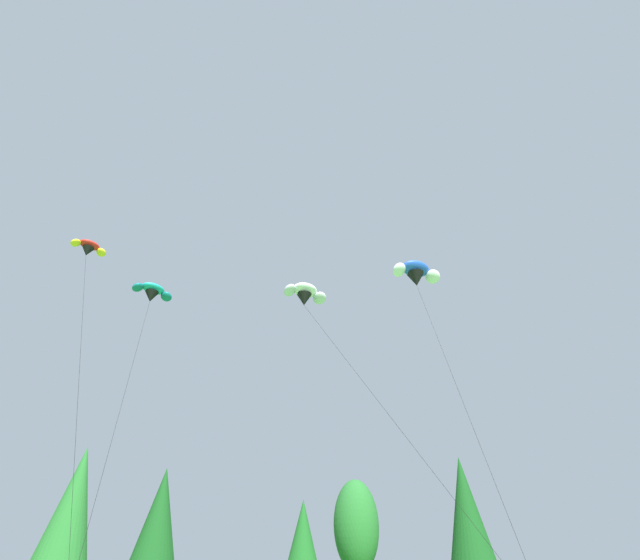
% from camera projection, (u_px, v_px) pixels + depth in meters
% --- Properties ---
extents(treeline_tree_c, '(4.37, 4.37, 12.58)m').
position_uv_depth(treeline_tree_c, '(74.00, 502.00, 40.95)').
color(treeline_tree_c, '#472D19').
rests_on(treeline_tree_c, ground_plane).
extents(treeline_tree_d, '(4.01, 4.01, 10.96)m').
position_uv_depth(treeline_tree_d, '(159.00, 517.00, 41.55)').
color(treeline_tree_d, '#472D19').
rests_on(treeline_tree_d, ground_plane).
extents(treeline_tree_e, '(3.72, 3.72, 9.62)m').
position_uv_depth(treeline_tree_e, '(303.00, 537.00, 49.57)').
color(treeline_tree_e, '#472D19').
rests_on(treeline_tree_e, ground_plane).
extents(treeline_tree_f, '(5.09, 5.09, 12.18)m').
position_uv_depth(treeline_tree_f, '(356.00, 525.00, 53.06)').
color(treeline_tree_f, '#472D19').
rests_on(treeline_tree_f, ground_plane).
extents(treeline_tree_g, '(4.81, 4.81, 14.57)m').
position_uv_depth(treeline_tree_g, '(466.00, 507.00, 53.38)').
color(treeline_tree_g, '#472D19').
rests_on(treeline_tree_g, ground_plane).
extents(parafoil_kite_high_teal, '(2.99, 14.70, 18.25)m').
position_uv_depth(parafoil_kite_high_teal, '(152.00, 293.00, 32.95)').
color(parafoil_kite_high_teal, teal).
extents(parafoil_kite_mid_blue_white, '(7.92, 12.72, 21.18)m').
position_uv_depth(parafoil_kite_mid_blue_white, '(416.00, 274.00, 34.86)').
color(parafoil_kite_mid_blue_white, blue).
extents(parafoil_kite_far_red_yellow, '(4.92, 11.24, 18.48)m').
position_uv_depth(parafoil_kite_far_red_yellow, '(88.00, 248.00, 29.21)').
color(parafoil_kite_far_red_yellow, red).
extents(parafoil_kite_low_white, '(4.68, 11.86, 16.64)m').
position_uv_depth(parafoil_kite_low_white, '(305.00, 295.00, 29.12)').
color(parafoil_kite_low_white, white).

